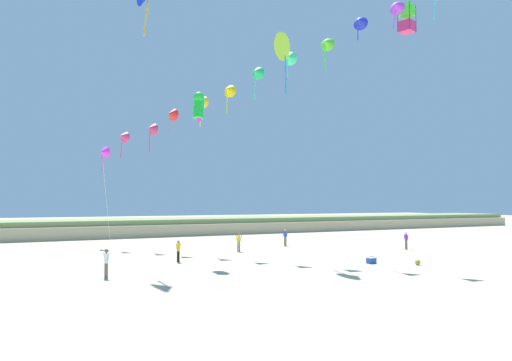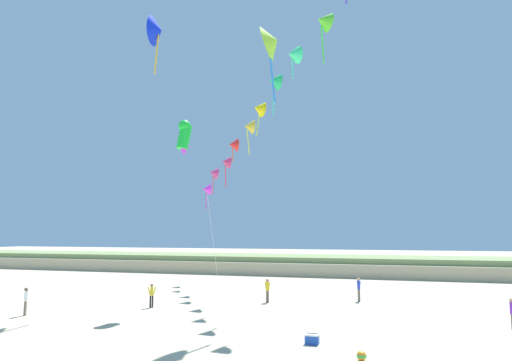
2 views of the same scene
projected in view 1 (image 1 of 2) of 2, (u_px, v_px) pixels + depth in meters
name	position (u px, v px, depth m)	size (l,w,h in m)	color
ground_plane	(411.00, 289.00, 21.30)	(240.00, 240.00, 0.00)	#C1B28E
dune_ridge	(166.00, 226.00, 58.90)	(120.00, 10.84, 2.00)	tan
person_near_left	(406.00, 239.00, 39.38)	(0.20, 0.53, 1.50)	#726656
person_near_right	(239.00, 241.00, 37.65)	(0.50, 0.37, 1.57)	#726656
person_mid_center	(178.00, 250.00, 31.10)	(0.47, 0.34, 1.48)	black
person_far_left	(106.00, 261.00, 24.58)	(0.32, 0.52, 1.56)	#726656
person_far_right	(285.00, 236.00, 42.39)	(0.34, 0.53, 1.60)	#726656
kite_banner_string	(274.00, 66.00, 37.05)	(23.89, 28.97, 21.81)	#EF37F2
large_kite_low_lead	(199.00, 107.00, 33.02)	(1.21, 1.29, 2.35)	#19D336
large_kite_mid_trail	(286.00, 46.00, 34.78)	(1.30, 2.16, 4.82)	#A7E933
large_kite_outer_drift	(407.00, 19.00, 41.72)	(1.52, 1.52, 2.51)	#D52A6F
beach_cooler	(371.00, 260.00, 30.37)	(0.58, 0.41, 0.46)	blue
beach_ball	(418.00, 262.00, 29.59)	(0.36, 0.36, 0.36)	orange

